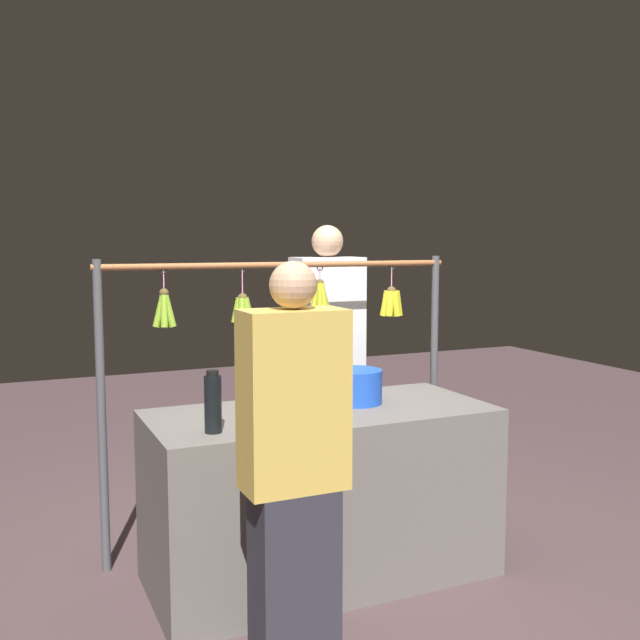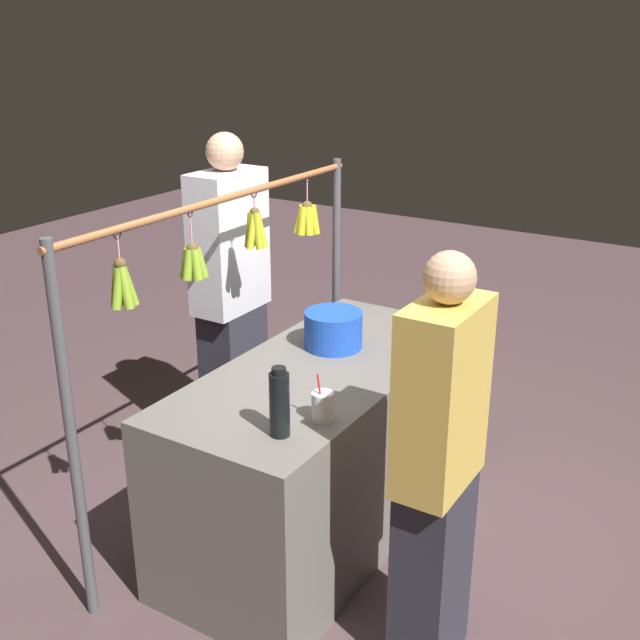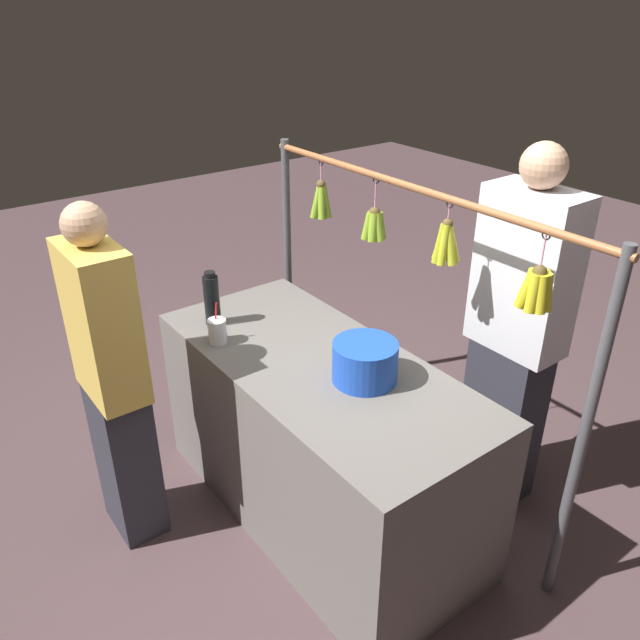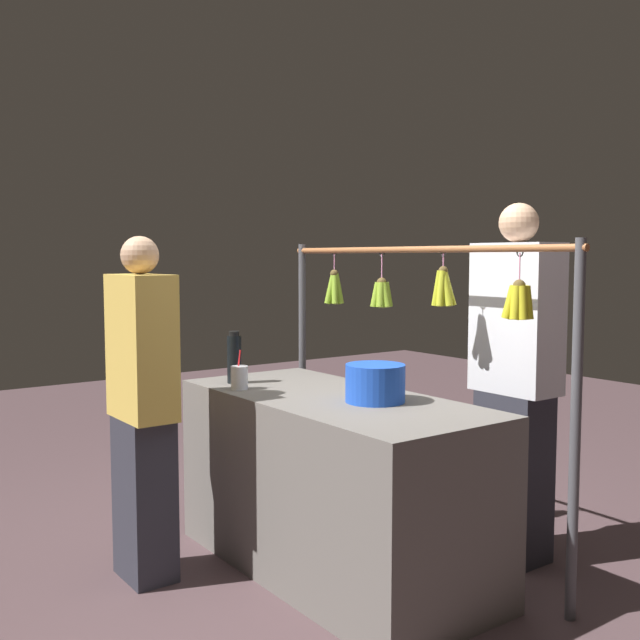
{
  "view_description": "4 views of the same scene",
  "coord_description": "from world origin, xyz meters",
  "px_view_note": "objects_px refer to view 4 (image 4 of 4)",
  "views": [
    {
      "loc": [
        1.43,
        3.15,
        1.66
      ],
      "look_at": [
        0.01,
        0.0,
        1.28
      ],
      "focal_mm": 40.8,
      "sensor_mm": 36.0,
      "label": 1
    },
    {
      "loc": [
        2.65,
        1.64,
        2.25
      ],
      "look_at": [
        0.01,
        0.0,
        1.06
      ],
      "focal_mm": 43.74,
      "sensor_mm": 36.0,
      "label": 2
    },
    {
      "loc": [
        -1.86,
        1.39,
        2.28
      ],
      "look_at": [
        -0.01,
        0.0,
        1.05
      ],
      "focal_mm": 35.31,
      "sensor_mm": 36.0,
      "label": 3
    },
    {
      "loc": [
        -2.74,
        2.08,
        1.49
      ],
      "look_at": [
        0.11,
        0.0,
        1.19
      ],
      "focal_mm": 41.7,
      "sensor_mm": 36.0,
      "label": 4
    }
  ],
  "objects_px": {
    "vendor_person": "(515,385)",
    "customer_person": "(143,412)",
    "drink_cup": "(239,378)",
    "water_bottle": "(234,358)",
    "blue_bucket": "(375,383)"
  },
  "relations": [
    {
      "from": "drink_cup",
      "to": "customer_person",
      "type": "relative_size",
      "value": 0.12
    },
    {
      "from": "water_bottle",
      "to": "customer_person",
      "type": "distance_m",
      "value": 0.61
    },
    {
      "from": "blue_bucket",
      "to": "vendor_person",
      "type": "relative_size",
      "value": 0.15
    },
    {
      "from": "blue_bucket",
      "to": "water_bottle",
      "type": "bearing_deg",
      "value": 17.77
    },
    {
      "from": "blue_bucket",
      "to": "drink_cup",
      "type": "relative_size",
      "value": 1.39
    },
    {
      "from": "blue_bucket",
      "to": "customer_person",
      "type": "bearing_deg",
      "value": 50.76
    },
    {
      "from": "blue_bucket",
      "to": "drink_cup",
      "type": "distance_m",
      "value": 0.72
    },
    {
      "from": "water_bottle",
      "to": "customer_person",
      "type": "height_order",
      "value": "customer_person"
    },
    {
      "from": "water_bottle",
      "to": "customer_person",
      "type": "bearing_deg",
      "value": 104.19
    },
    {
      "from": "vendor_person",
      "to": "customer_person",
      "type": "distance_m",
      "value": 1.79
    },
    {
      "from": "blue_bucket",
      "to": "customer_person",
      "type": "relative_size",
      "value": 0.17
    },
    {
      "from": "drink_cup",
      "to": "customer_person",
      "type": "distance_m",
      "value": 0.5
    },
    {
      "from": "blue_bucket",
      "to": "vendor_person",
      "type": "height_order",
      "value": "vendor_person"
    },
    {
      "from": "water_bottle",
      "to": "drink_cup",
      "type": "xyz_separation_m",
      "value": [
        -0.18,
        0.07,
        -0.07
      ]
    },
    {
      "from": "drink_cup",
      "to": "vendor_person",
      "type": "relative_size",
      "value": 0.11
    }
  ]
}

